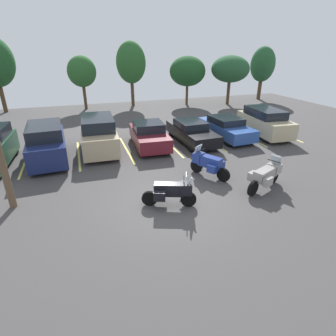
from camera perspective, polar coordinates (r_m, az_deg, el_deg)
The scene contains 16 objects.
ground at distance 10.93m, azimuth 0.34°, elevation -7.54°, with size 44.00×44.00×0.10m, color #423F3F.
motorcycle_touring at distance 10.39m, azimuth 0.68°, elevation -4.93°, with size 2.04×1.14×1.39m.
motorcycle_second at distance 12.90m, azimuth 8.50°, elevation 1.05°, with size 1.35×1.92×1.45m.
motorcycle_third at distance 12.38m, azimuth 20.00°, elevation -1.37°, with size 2.22×1.30×1.38m.
parking_stripes at distance 16.45m, azimuth -13.52°, elevation 3.27°, with size 25.27×4.79×0.01m.
car_navy at distance 15.94m, azimuth -24.24°, elevation 4.81°, with size 2.07×4.57×1.98m.
car_tan at distance 16.47m, azimuth -14.41°, elevation 6.88°, with size 2.12×4.62×2.01m.
car_maroon at distance 16.75m, azimuth -4.03°, elevation 6.93°, with size 2.14×4.37×1.53m.
car_black at distance 17.72m, azimuth 5.00°, elevation 7.64°, with size 1.93×4.88×1.35m.
car_blue at distance 18.91m, azimuth 12.15°, elevation 8.37°, with size 2.12×4.73×1.41m.
car_champagne at distance 20.23m, azimuth 19.72°, elevation 9.17°, with size 2.19×4.82×1.84m.
tree_far_right at distance 30.33m, azimuth 13.03°, elevation 19.69°, with size 3.90×3.90×4.94m.
tree_rear at distance 34.50m, azimuth 19.40°, elevation 19.92°, with size 2.72×2.72×5.78m.
tree_left at distance 29.10m, azimuth -7.84°, elevation 21.17°, with size 2.94×2.94×6.27m.
tree_center_left at distance 28.37m, azimuth -17.77°, elevation 18.82°, with size 2.68×2.68×4.99m.
tree_far_left at distance 29.73m, azimuth 4.14°, elevation 19.71°, with size 3.70×3.70×4.88m.
Camera 1 is at (-3.03, -8.78, 5.71)m, focal length 28.83 mm.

